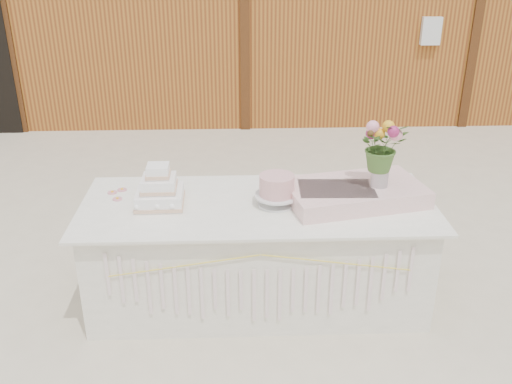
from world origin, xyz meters
TOP-DOWN VIEW (x-y plane):
  - ground at (0.00, 0.00)m, footprint 80.00×80.00m
  - cake_table at (0.00, -0.00)m, footprint 2.40×1.00m
  - wedding_cake at (-0.66, 0.01)m, footprint 0.32×0.32m
  - pink_cake_stand at (0.13, -0.03)m, footprint 0.30×0.30m
  - satin_runner at (0.66, 0.02)m, footprint 1.01×0.71m
  - flower_vase at (0.82, 0.01)m, footprint 0.12×0.12m
  - bouquet at (0.82, 0.01)m, footprint 0.33×0.30m
  - loose_flowers at (-0.97, 0.14)m, footprint 0.22×0.35m

SIDE VIEW (x-z plane):
  - ground at x=0.00m, z-range 0.00..0.00m
  - cake_table at x=0.00m, z-range 0.00..0.77m
  - loose_flowers at x=-0.97m, z-range 0.77..0.79m
  - satin_runner at x=0.66m, z-range 0.77..0.89m
  - wedding_cake at x=-0.66m, z-range 0.72..1.01m
  - pink_cake_stand at x=0.13m, z-range 0.78..1.00m
  - flower_vase at x=0.82m, z-range 0.89..1.05m
  - bouquet at x=0.82m, z-range 1.05..1.39m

